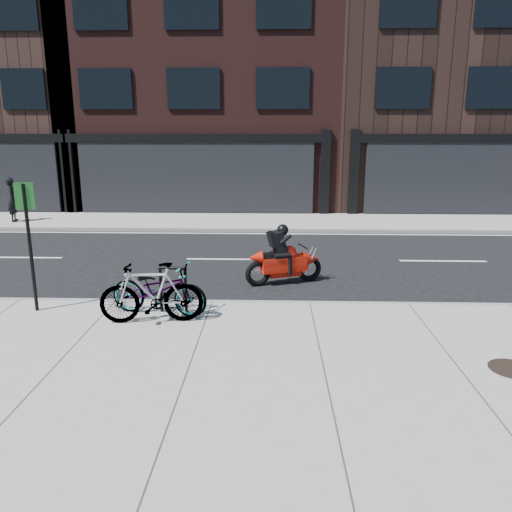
{
  "coord_description": "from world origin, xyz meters",
  "views": [
    {
      "loc": [
        1.22,
        -11.64,
        3.53
      ],
      "look_at": [
        0.87,
        -1.17,
        0.9
      ],
      "focal_mm": 35.0,
      "sensor_mm": 36.0,
      "label": 1
    }
  ],
  "objects_px": {
    "pedestrian": "(13,200)",
    "sign_post": "(29,236)",
    "manhole_cover": "(512,369)",
    "motorcycle": "(287,259)",
    "bike_rack": "(173,286)",
    "bicycle_front": "(159,289)",
    "bicycle_rear": "(151,293)"
  },
  "relations": [
    {
      "from": "motorcycle",
      "to": "sign_post",
      "type": "height_order",
      "value": "sign_post"
    },
    {
      "from": "bicycle_rear",
      "to": "motorcycle",
      "type": "xyz_separation_m",
      "value": [
        2.54,
        2.94,
        -0.1
      ]
    },
    {
      "from": "pedestrian",
      "to": "manhole_cover",
      "type": "height_order",
      "value": "pedestrian"
    },
    {
      "from": "bike_rack",
      "to": "bicycle_rear",
      "type": "xyz_separation_m",
      "value": [
        -0.29,
        -0.54,
        0.03
      ]
    },
    {
      "from": "bicycle_front",
      "to": "sign_post",
      "type": "bearing_deg",
      "value": 98.16
    },
    {
      "from": "bicycle_front",
      "to": "sign_post",
      "type": "height_order",
      "value": "sign_post"
    },
    {
      "from": "bicycle_rear",
      "to": "motorcycle",
      "type": "height_order",
      "value": "motorcycle"
    },
    {
      "from": "pedestrian",
      "to": "manhole_cover",
      "type": "distance_m",
      "value": 18.06
    },
    {
      "from": "bike_rack",
      "to": "pedestrian",
      "type": "distance_m",
      "value": 12.66
    },
    {
      "from": "pedestrian",
      "to": "motorcycle",
      "type": "bearing_deg",
      "value": -139.63
    },
    {
      "from": "bike_rack",
      "to": "sign_post",
      "type": "relative_size",
      "value": 0.37
    },
    {
      "from": "bicycle_front",
      "to": "manhole_cover",
      "type": "relative_size",
      "value": 2.87
    },
    {
      "from": "pedestrian",
      "to": "sign_post",
      "type": "bearing_deg",
      "value": -165.29
    },
    {
      "from": "bike_rack",
      "to": "bicycle_rear",
      "type": "bearing_deg",
      "value": -118.32
    },
    {
      "from": "bicycle_rear",
      "to": "pedestrian",
      "type": "distance_m",
      "value": 12.9
    },
    {
      "from": "bicycle_rear",
      "to": "sign_post",
      "type": "height_order",
      "value": "sign_post"
    },
    {
      "from": "pedestrian",
      "to": "bike_rack",
      "type": "bearing_deg",
      "value": -154.55
    },
    {
      "from": "bicycle_front",
      "to": "motorcycle",
      "type": "bearing_deg",
      "value": -33.86
    },
    {
      "from": "pedestrian",
      "to": "bicycle_front",
      "type": "bearing_deg",
      "value": -155.76
    },
    {
      "from": "bicycle_rear",
      "to": "sign_post",
      "type": "xyz_separation_m",
      "value": [
        -2.41,
        0.54,
        0.93
      ]
    },
    {
      "from": "bike_rack",
      "to": "bicycle_front",
      "type": "bearing_deg",
      "value": -154.53
    },
    {
      "from": "motorcycle",
      "to": "manhole_cover",
      "type": "relative_size",
      "value": 2.81
    },
    {
      "from": "pedestrian",
      "to": "manhole_cover",
      "type": "bearing_deg",
      "value": -145.76
    },
    {
      "from": "bicycle_front",
      "to": "bicycle_rear",
      "type": "height_order",
      "value": "bicycle_rear"
    },
    {
      "from": "manhole_cover",
      "to": "sign_post",
      "type": "bearing_deg",
      "value": 164.73
    },
    {
      "from": "pedestrian",
      "to": "sign_post",
      "type": "distance_m",
      "value": 11.14
    },
    {
      "from": "bicycle_rear",
      "to": "pedestrian",
      "type": "bearing_deg",
      "value": -149.5
    },
    {
      "from": "bicycle_rear",
      "to": "manhole_cover",
      "type": "xyz_separation_m",
      "value": [
        5.72,
        -1.68,
        -0.55
      ]
    },
    {
      "from": "bicycle_front",
      "to": "pedestrian",
      "type": "bearing_deg",
      "value": 49.44
    },
    {
      "from": "bike_rack",
      "to": "bicycle_front",
      "type": "height_order",
      "value": "bicycle_front"
    },
    {
      "from": "pedestrian",
      "to": "bicycle_rear",
      "type": "bearing_deg",
      "value": -157.08
    },
    {
      "from": "bicycle_front",
      "to": "motorcycle",
      "type": "xyz_separation_m",
      "value": [
        2.5,
        2.52,
        -0.04
      ]
    }
  ]
}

